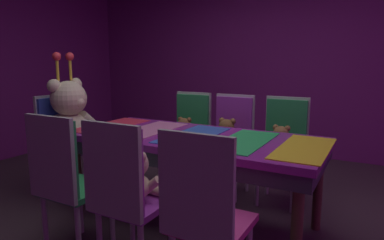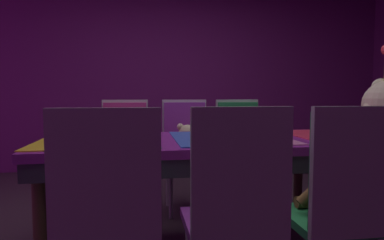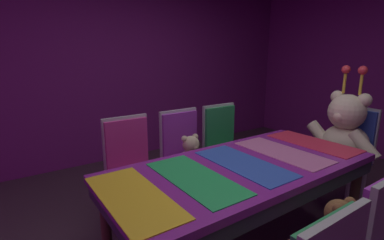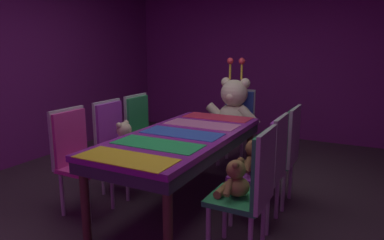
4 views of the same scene
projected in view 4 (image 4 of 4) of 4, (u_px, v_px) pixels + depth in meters
ground_plane at (182, 206)px, 3.45m from camera, size 7.90×7.90×0.00m
wall_back at (273, 55)px, 5.94m from camera, size 5.20×0.12×2.80m
banquet_table at (182, 142)px, 3.31m from camera, size 0.90×2.02×0.75m
chair_left_0 at (75, 150)px, 3.26m from camera, size 0.42×0.41×0.98m
chair_left_1 at (114, 137)px, 3.72m from camera, size 0.42×0.41×0.98m
teddy_left_1 at (125, 139)px, 3.66m from camera, size 0.26×0.34×0.32m
chair_left_2 at (142, 127)px, 4.16m from camera, size 0.42×0.41×0.98m
chair_right_0 at (254, 182)px, 2.50m from camera, size 0.42×0.41×0.98m
teddy_right_0 at (235, 180)px, 2.56m from camera, size 0.24×0.30×0.29m
chair_right_1 at (270, 161)px, 2.96m from camera, size 0.42×0.41×0.98m
teddy_right_1 at (254, 159)px, 3.03m from camera, size 0.26×0.33×0.31m
chair_right_2 at (285, 146)px, 3.38m from camera, size 0.42×0.41×0.98m
teddy_right_2 at (270, 146)px, 3.45m from camera, size 0.23×0.30×0.28m
throne_chair at (238, 119)px, 4.67m from camera, size 0.41×0.42×0.98m
king_teddy_bear at (234, 109)px, 4.48m from camera, size 0.73×0.57×0.94m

